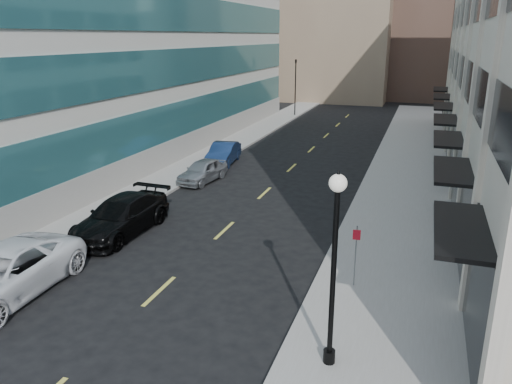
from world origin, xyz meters
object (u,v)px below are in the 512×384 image
Objects in this scene: lamppost at (334,255)px; sign_post at (356,247)px; traffic_signal at (296,63)px; car_white_van at (3,274)px; car_silver_sedan at (203,171)px; car_blue_sedan at (223,153)px; car_black_pickup at (121,216)px.

lamppost is 4.87m from sign_post.
traffic_signal is 1.15× the size of car_white_van.
sign_post is at bearing -72.46° from traffic_signal.
car_silver_sedan is 4.60m from car_blue_sedan.
traffic_signal is 1.58× the size of car_blue_sedan.
car_white_van is at bearing -93.23° from car_black_pickup.
sign_post reaches higher than car_white_van.
lamppost is at bearing -67.71° from car_blue_sedan.
car_blue_sedan is (0.00, 19.57, -0.12)m from car_white_van.
sign_post is (11.20, 4.34, 0.76)m from car_white_van.
sign_post reaches higher than car_blue_sedan.
traffic_signal is 42.29m from car_white_van.
lamppost reaches higher than car_silver_sedan.
traffic_signal is 43.94m from lamppost.
car_black_pickup is 13.37m from car_blue_sedan.
car_white_van is 11.47m from lamppost.
traffic_signal is 36.15m from car_black_pickup.
car_black_pickup is 12.68m from lamppost.
car_silver_sedan is (1.22, -27.00, -5.03)m from traffic_signal.
sign_post is (10.64, -1.87, 0.79)m from car_black_pickup.
car_silver_sedan is 15.12m from sign_post.
car_white_van is 19.57m from car_blue_sedan.
car_blue_sedan is 18.92m from sign_post.
car_black_pickup is 1.40× the size of car_silver_sedan.
lamppost reaches higher than car_black_pickup.
car_white_van is 15.01m from car_silver_sedan.
car_blue_sedan is at bearing 122.58° from sign_post.
sign_post reaches higher than car_black_pickup.
lamppost is at bearing -29.23° from car_black_pickup.
sign_post is (-0.00, 4.57, -1.69)m from lamppost.
traffic_signal is 3.13× the size of sign_post.
car_white_van is at bearing -97.20° from car_blue_sedan.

